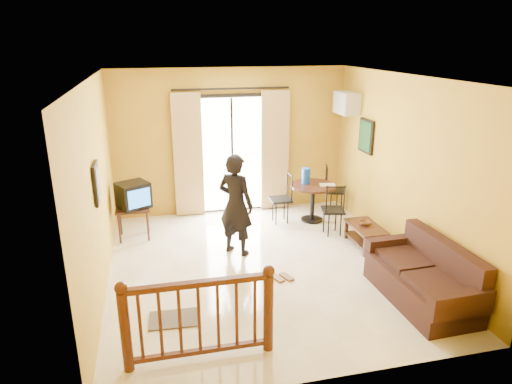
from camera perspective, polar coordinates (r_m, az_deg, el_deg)
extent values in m
plane|color=beige|center=(7.03, 0.76, -9.29)|extent=(5.00, 5.00, 0.00)
plane|color=white|center=(6.23, 0.87, 14.11)|extent=(5.00, 5.00, 0.00)
plane|color=#B78C23|center=(8.86, -3.10, 6.27)|extent=(4.50, 0.00, 4.50)
plane|color=#B78C23|center=(4.27, 8.97, -7.84)|extent=(4.50, 0.00, 4.50)
plane|color=#B78C23|center=(6.36, -19.27, 0.27)|extent=(0.00, 5.00, 5.00)
plane|color=#B78C23|center=(7.35, 18.12, 2.77)|extent=(0.00, 5.00, 5.00)
cube|color=black|center=(8.91, -3.05, 4.68)|extent=(1.34, 0.03, 2.34)
cube|color=white|center=(8.87, -3.01, 4.62)|extent=(1.20, 0.04, 2.20)
cube|color=black|center=(8.85, -2.99, 4.59)|extent=(0.04, 0.02, 2.20)
cube|color=beige|center=(8.71, -8.49, 4.52)|extent=(0.55, 0.08, 2.35)
cube|color=beige|center=(9.00, 2.39, 5.16)|extent=(0.55, 0.08, 2.35)
cylinder|color=black|center=(8.61, -3.10, 12.78)|extent=(2.20, 0.04, 0.04)
cube|color=black|center=(8.07, -15.17, -1.99)|extent=(0.56, 0.47, 0.04)
cylinder|color=black|center=(8.00, -16.71, -4.38)|extent=(0.04, 0.04, 0.54)
cylinder|color=black|center=(7.98, -13.36, -4.15)|extent=(0.04, 0.04, 0.54)
cylinder|color=black|center=(8.35, -16.59, -3.40)|extent=(0.04, 0.04, 0.54)
cylinder|color=black|center=(8.33, -13.38, -3.18)|extent=(0.04, 0.04, 0.54)
cube|color=black|center=(7.99, -15.10, -0.37)|extent=(0.63, 0.61, 0.44)
cube|color=#2879F4|center=(7.79, -14.39, -0.78)|extent=(0.35, 0.19, 0.31)
cube|color=black|center=(6.12, -19.31, 1.05)|extent=(0.04, 0.42, 0.52)
cube|color=#544D48|center=(6.12, -19.08, 1.06)|extent=(0.01, 0.34, 0.44)
cylinder|color=black|center=(8.56, 7.16, 0.78)|extent=(0.85, 0.85, 0.04)
cylinder|color=black|center=(8.67, 7.07, -1.39)|extent=(0.08, 0.08, 0.69)
cylinder|color=black|center=(8.79, 6.98, -3.42)|extent=(0.42, 0.42, 0.03)
cylinder|color=blue|center=(8.57, 6.26, 2.01)|extent=(0.16, 0.16, 0.30)
cube|color=silver|center=(8.54, 8.91, 0.88)|extent=(0.31, 0.24, 0.02)
cube|color=silver|center=(8.83, 11.26, 10.84)|extent=(0.30, 0.60, 0.40)
cube|color=gray|center=(8.77, 10.35, 10.84)|extent=(0.02, 0.56, 0.36)
cube|color=black|center=(8.38, 13.61, 6.81)|extent=(0.04, 0.50, 0.60)
cube|color=black|center=(8.37, 13.46, 6.80)|extent=(0.01, 0.42, 0.52)
cube|color=black|center=(7.76, 13.61, -4.26)|extent=(0.45, 0.81, 0.04)
cube|color=black|center=(7.85, 13.48, -5.84)|extent=(0.41, 0.77, 0.03)
cube|color=black|center=(7.46, 13.48, -6.65)|extent=(0.05, 0.05, 0.34)
cube|color=black|center=(7.62, 15.93, -6.32)|extent=(0.05, 0.05, 0.34)
cube|color=black|center=(8.05, 11.23, -4.56)|extent=(0.05, 0.05, 0.34)
cube|color=black|center=(8.20, 13.54, -4.30)|extent=(0.05, 0.05, 0.34)
imported|color=brown|center=(7.78, 13.47, -3.79)|extent=(0.20, 0.20, 0.06)
cube|color=black|center=(6.48, 19.84, -11.07)|extent=(0.84, 1.61, 0.40)
cube|color=black|center=(6.48, 22.42, -7.91)|extent=(0.22, 1.60, 0.55)
cube|color=black|center=(5.84, 24.19, -12.64)|extent=(0.80, 0.18, 0.30)
cube|color=black|center=(6.97, 16.64, -6.56)|extent=(0.80, 0.18, 0.30)
cube|color=black|center=(6.10, 21.43, -10.76)|extent=(0.57, 0.66, 0.10)
cube|color=black|center=(6.61, 18.08, -8.03)|extent=(0.57, 0.66, 0.10)
imported|color=black|center=(7.15, -2.55, -1.61)|extent=(0.71, 0.69, 1.64)
cylinder|color=#471E0F|center=(5.02, -16.00, -16.50)|extent=(0.11, 0.11, 0.92)
cylinder|color=#471E0F|center=(5.12, 1.55, -14.90)|extent=(0.11, 0.11, 0.92)
sphere|color=#471E0F|center=(4.75, -16.56, -11.44)|extent=(0.13, 0.13, 0.13)
sphere|color=#471E0F|center=(4.86, 1.60, -9.87)|extent=(0.13, 0.13, 0.13)
cube|color=#471E0F|center=(4.77, -7.32, -11.30)|extent=(1.55, 0.08, 0.06)
cube|color=#471E0F|center=(5.23, -6.94, -19.12)|extent=(1.55, 0.06, 0.05)
cube|color=#504740|center=(5.92, -10.22, -15.35)|extent=(0.62, 0.43, 0.02)
cube|color=brown|center=(6.70, 2.68, -10.68)|extent=(0.18, 0.27, 0.03)
cube|color=brown|center=(6.73, 3.84, -10.53)|extent=(0.18, 0.27, 0.03)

